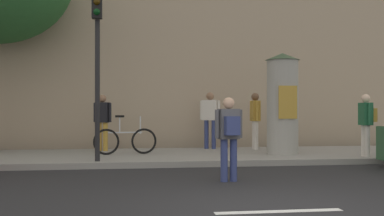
% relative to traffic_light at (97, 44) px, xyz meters
% --- Properties ---
extents(ground_plane, '(80.00, 80.00, 0.00)m').
position_rel_traffic_light_xyz_m(ground_plane, '(2.76, -5.24, -2.96)').
color(ground_plane, '#232326').
extents(sidewalk_curb, '(36.00, 4.00, 0.15)m').
position_rel_traffic_light_xyz_m(sidewalk_curb, '(2.76, 1.76, -2.89)').
color(sidewalk_curb, gray).
rests_on(sidewalk_curb, ground_plane).
extents(lane_markings, '(25.80, 0.16, 0.01)m').
position_rel_traffic_light_xyz_m(lane_markings, '(2.76, -5.24, -2.96)').
color(lane_markings, silver).
rests_on(lane_markings, ground_plane).
extents(building_backdrop, '(36.00, 5.00, 9.44)m').
position_rel_traffic_light_xyz_m(building_backdrop, '(2.76, 6.76, 1.75)').
color(building_backdrop, tan).
rests_on(building_backdrop, ground_plane).
extents(traffic_light, '(0.24, 0.45, 4.17)m').
position_rel_traffic_light_xyz_m(traffic_light, '(0.00, 0.00, 0.00)').
color(traffic_light, black).
rests_on(traffic_light, sidewalk_curb).
extents(poster_column, '(0.96, 0.96, 2.83)m').
position_rel_traffic_light_xyz_m(poster_column, '(5.04, 1.25, -1.38)').
color(poster_column, '#9E9B93').
rests_on(poster_column, sidewalk_curb).
extents(pedestrian_with_backpack, '(0.56, 0.42, 1.64)m').
position_rel_traffic_light_xyz_m(pedestrian_with_backpack, '(2.67, -2.53, -2.00)').
color(pedestrian_with_backpack, navy).
rests_on(pedestrian_with_backpack, ground_plane).
extents(pedestrian_in_red_top, '(0.54, 0.38, 1.70)m').
position_rel_traffic_light_xyz_m(pedestrian_in_red_top, '(-0.01, 2.96, -1.82)').
color(pedestrian_in_red_top, '#B78C33').
rests_on(pedestrian_in_red_top, sidewalk_curb).
extents(pedestrian_near_pole, '(0.41, 0.60, 1.66)m').
position_rel_traffic_light_xyz_m(pedestrian_near_pole, '(6.98, 0.20, -1.83)').
color(pedestrian_near_pole, silver).
rests_on(pedestrian_near_pole, sidewalk_curb).
extents(pedestrian_with_bag, '(0.26, 0.64, 1.76)m').
position_rel_traffic_light_xyz_m(pedestrian_with_bag, '(4.68, 2.78, -1.77)').
color(pedestrian_with_bag, silver).
rests_on(pedestrian_with_bag, sidewalk_curb).
extents(pedestrian_in_light_jacket, '(0.60, 0.52, 1.80)m').
position_rel_traffic_light_xyz_m(pedestrian_in_light_jacket, '(3.35, 3.29, -1.73)').
color(pedestrian_in_light_jacket, navy).
rests_on(pedestrian_in_light_jacket, sidewalk_curb).
extents(bicycle_leaning, '(1.76, 0.32, 1.09)m').
position_rel_traffic_light_xyz_m(bicycle_leaning, '(0.67, 1.75, -2.42)').
color(bicycle_leaning, black).
rests_on(bicycle_leaning, sidewalk_curb).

